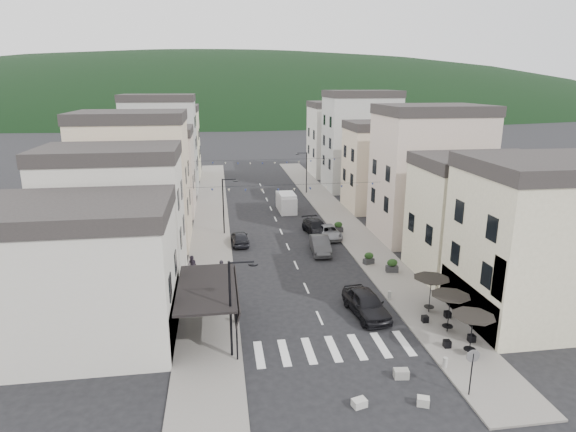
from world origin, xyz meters
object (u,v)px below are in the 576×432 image
object	(u,v)px
parked_car_d	(316,228)
pedestrian_b	(192,265)
delivery_van	(286,202)
parked_car_a	(366,303)
pedestrian_a	(222,272)
parked_car_b	(320,245)
parked_car_e	(240,238)
parked_car_c	(329,232)

from	to	relation	value
parked_car_d	pedestrian_b	distance (m)	15.88
delivery_van	pedestrian_b	bearing A→B (deg)	-119.55
parked_car_a	pedestrian_a	distance (m)	11.80
parked_car_b	pedestrian_b	world-z (taller)	pedestrian_b
parked_car_b	parked_car_e	world-z (taller)	parked_car_b
parked_car_b	pedestrian_b	xyz separation A→B (m)	(-11.71, -4.11, 0.17)
parked_car_b	pedestrian_a	distance (m)	11.27
parked_car_c	parked_car_d	distance (m)	1.68
pedestrian_a	pedestrian_b	xyz separation A→B (m)	(-2.39, 2.22, -0.14)
parked_car_e	parked_car_c	bearing A→B (deg)	-176.86
parked_car_d	parked_car_e	distance (m)	8.49
parked_car_d	delivery_van	bearing A→B (deg)	92.29
parked_car_c	parked_car_d	size ratio (longest dim) A/B	0.89
parked_car_d	pedestrian_b	world-z (taller)	pedestrian_b
parked_car_a	parked_car_d	bearing A→B (deg)	82.50
parked_car_b	parked_car_d	distance (m)	5.73
parked_car_a	pedestrian_a	xyz separation A→B (m)	(-9.79, 6.59, 0.23)
delivery_van	parked_car_b	bearing A→B (deg)	-87.44
delivery_van	pedestrian_b	size ratio (longest dim) A/B	3.01
parked_car_b	parked_car_d	xyz separation A→B (m)	(0.80, 5.67, -0.04)
parked_car_a	pedestrian_b	size ratio (longest dim) A/B	3.05
parked_car_a	pedestrian_a	world-z (taller)	pedestrian_a
parked_car_e	pedestrian_a	world-z (taller)	pedestrian_a
parked_car_a	pedestrian_b	world-z (taller)	pedestrian_b
parked_car_d	parked_car_b	bearing A→B (deg)	-105.88
pedestrian_a	parked_car_e	bearing A→B (deg)	90.03
parked_car_b	parked_car_e	xyz separation A→B (m)	(-7.40, 3.47, -0.09)
pedestrian_a	pedestrian_b	distance (m)	3.27
pedestrian_a	parked_car_a	bearing A→B (deg)	-22.80
parked_car_c	parked_car_e	size ratio (longest dim) A/B	1.12
parked_car_d	pedestrian_a	size ratio (longest dim) A/B	2.61
parked_car_c	pedestrian_b	size ratio (longest dim) A/B	2.73
parked_car_b	parked_car_d	size ratio (longest dim) A/B	0.93
parked_car_d	delivery_van	xyz separation A→B (m)	(-1.79, 9.99, 0.43)
parked_car_c	parked_car_e	distance (m)	9.24
delivery_van	pedestrian_a	xyz separation A→B (m)	(-8.32, -21.98, -0.07)
parked_car_d	delivery_van	distance (m)	10.16
pedestrian_a	pedestrian_b	world-z (taller)	pedestrian_a
parked_car_a	pedestrian_b	distance (m)	15.03
parked_car_c	delivery_van	distance (m)	11.69
parked_car_a	pedestrian_b	bearing A→B (deg)	137.66
parked_car_a	parked_car_e	world-z (taller)	parked_car_a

